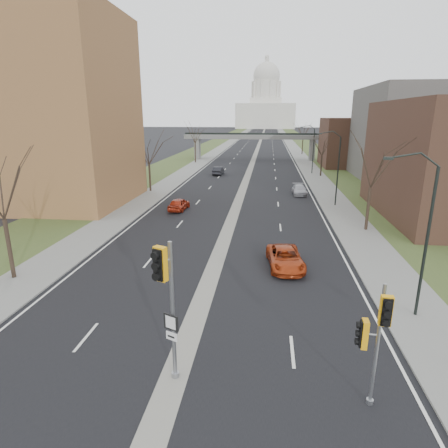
% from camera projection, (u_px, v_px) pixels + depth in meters
% --- Properties ---
extents(ground, '(700.00, 700.00, 0.00)m').
position_uv_depth(ground, '(176.00, 372.00, 15.91)').
color(ground, black).
rests_on(ground, ground).
extents(road_surface, '(20.00, 600.00, 0.01)m').
position_uv_depth(road_surface, '(260.00, 141.00, 158.96)').
color(road_surface, black).
rests_on(road_surface, ground).
extents(median_strip, '(1.20, 600.00, 0.02)m').
position_uv_depth(median_strip, '(260.00, 141.00, 158.97)').
color(median_strip, gray).
rests_on(median_strip, ground).
extents(sidewalk_right, '(4.00, 600.00, 0.12)m').
position_uv_depth(sidewalk_right, '(289.00, 141.00, 157.61)').
color(sidewalk_right, gray).
rests_on(sidewalk_right, ground).
extents(sidewalk_left, '(4.00, 600.00, 0.12)m').
position_uv_depth(sidewalk_left, '(232.00, 141.00, 160.29)').
color(sidewalk_left, gray).
rests_on(sidewalk_left, ground).
extents(grass_verge_right, '(8.00, 600.00, 0.10)m').
position_uv_depth(grass_verge_right, '(303.00, 141.00, 156.94)').
color(grass_verge_right, '#344620').
rests_on(grass_verge_right, ground).
extents(grass_verge_left, '(8.00, 600.00, 0.10)m').
position_uv_depth(grass_verge_left, '(218.00, 141.00, 160.97)').
color(grass_verge_left, '#344620').
rests_on(grass_verge_left, ground).
extents(apartment_building, '(25.00, 16.00, 22.00)m').
position_uv_depth(apartment_building, '(19.00, 111.00, 44.36)').
color(apartment_building, olive).
rests_on(apartment_building, ground).
extents(commercial_block_mid, '(18.00, 22.00, 15.00)m').
position_uv_depth(commercial_block_mid, '(421.00, 135.00, 60.27)').
color(commercial_block_mid, '#5A5753').
rests_on(commercial_block_mid, ground).
extents(commercial_block_far, '(14.00, 14.00, 10.00)m').
position_uv_depth(commercial_block_far, '(356.00, 143.00, 78.81)').
color(commercial_block_far, '#493022').
rests_on(commercial_block_far, ground).
extents(pedestrian_bridge, '(34.00, 3.00, 6.45)m').
position_uv_depth(pedestrian_bridge, '(254.00, 140.00, 90.85)').
color(pedestrian_bridge, slate).
rests_on(pedestrian_bridge, ground).
extents(capitol, '(48.00, 42.00, 55.75)m').
position_uv_depth(capitol, '(266.00, 106.00, 315.91)').
color(capitol, silver).
rests_on(capitol, ground).
extents(streetlight_near, '(2.61, 0.20, 8.70)m').
position_uv_depth(streetlight_near, '(418.00, 190.00, 18.46)').
color(streetlight_near, black).
rests_on(streetlight_near, sidewalk_right).
extents(streetlight_mid, '(2.61, 0.20, 8.70)m').
position_uv_depth(streetlight_mid, '(333.00, 147.00, 43.26)').
color(streetlight_mid, black).
rests_on(streetlight_mid, sidewalk_right).
extents(streetlight_far, '(2.61, 0.20, 8.70)m').
position_uv_depth(streetlight_far, '(310.00, 136.00, 68.05)').
color(streetlight_far, black).
rests_on(streetlight_far, sidewalk_right).
extents(tree_left_b, '(6.75, 6.75, 8.81)m').
position_uv_depth(tree_left_b, '(148.00, 147.00, 51.86)').
color(tree_left_b, '#382B21').
rests_on(tree_left_b, sidewalk_left).
extents(tree_left_c, '(7.65, 7.65, 9.99)m').
position_uv_depth(tree_left_c, '(195.00, 131.00, 84.06)').
color(tree_left_c, '#382B21').
rests_on(tree_left_c, sidewalk_left).
extents(tree_right_a, '(7.20, 7.20, 9.40)m').
position_uv_depth(tree_right_a, '(373.00, 160.00, 33.58)').
color(tree_right_a, '#382B21').
rests_on(tree_right_a, sidewalk_right).
extents(tree_right_b, '(6.30, 6.30, 8.22)m').
position_uv_depth(tree_right_b, '(323.00, 143.00, 65.28)').
color(tree_right_b, '#382B21').
rests_on(tree_right_b, sidewalk_right).
extents(tree_right_c, '(7.65, 7.65, 9.99)m').
position_uv_depth(tree_right_c, '(303.00, 128.00, 103.09)').
color(tree_right_c, '#382B21').
rests_on(tree_right_c, sidewalk_right).
extents(signal_pole_median, '(0.87, 0.99, 5.97)m').
position_uv_depth(signal_pole_median, '(166.00, 289.00, 14.16)').
color(signal_pole_median, gray).
rests_on(signal_pole_median, ground).
extents(signal_pole_right, '(0.86, 0.91, 4.95)m').
position_uv_depth(signal_pole_right, '(375.00, 330.00, 13.11)').
color(signal_pole_right, gray).
rests_on(signal_pole_right, ground).
extents(car_left_near, '(2.00, 4.28, 1.42)m').
position_uv_depth(car_left_near, '(179.00, 204.00, 42.93)').
color(car_left_near, '#9E2612').
rests_on(car_left_near, ground).
extents(car_left_far, '(1.76, 4.56, 1.48)m').
position_uv_depth(car_left_far, '(218.00, 171.00, 68.59)').
color(car_left_far, black).
rests_on(car_left_far, ground).
extents(car_right_near, '(2.87, 5.29, 1.41)m').
position_uv_depth(car_right_near, '(285.00, 258.00, 26.67)').
color(car_right_near, '#A33311').
rests_on(car_right_near, ground).
extents(car_right_mid, '(1.95, 4.52, 1.29)m').
position_uv_depth(car_right_mid, '(299.00, 190.00, 51.50)').
color(car_right_mid, '#A7A7AF').
rests_on(car_right_mid, ground).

